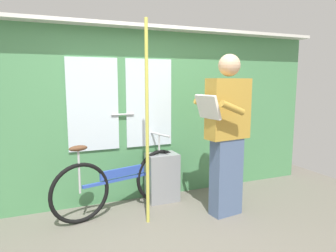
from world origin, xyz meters
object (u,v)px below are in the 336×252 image
(bicycle_near_door, at_px, (122,182))
(trash_bin_by_wall, at_px, (162,177))
(passenger_reading_newspaper, at_px, (227,132))
(handrail_pole, at_px, (147,125))

(bicycle_near_door, xyz_separation_m, trash_bin_by_wall, (0.55, 0.13, -0.05))
(passenger_reading_newspaper, bearing_deg, trash_bin_by_wall, -59.56)
(trash_bin_by_wall, distance_m, handrail_pole, 1.00)
(bicycle_near_door, bearing_deg, passenger_reading_newspaper, -40.42)
(bicycle_near_door, height_order, handrail_pole, handrail_pole)
(handrail_pole, bearing_deg, bicycle_near_door, 115.59)
(bicycle_near_door, relative_size, trash_bin_by_wall, 2.72)
(handrail_pole, bearing_deg, trash_bin_by_wall, 54.58)
(trash_bin_by_wall, bearing_deg, passenger_reading_newspaper, -52.02)
(bicycle_near_door, bearing_deg, handrail_pole, -78.58)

